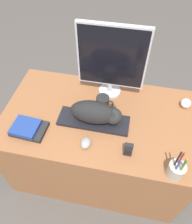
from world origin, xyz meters
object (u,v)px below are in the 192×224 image
(keyboard, at_px, (94,121))
(computer_mouse, at_px, (86,143))
(coffee_mug, at_px, (103,103))
(phone, at_px, (128,150))
(baseball, at_px, (186,103))
(monitor, at_px, (112,60))
(cat, at_px, (97,113))
(pen_cup, at_px, (176,170))
(book_stack, at_px, (28,128))

(keyboard, height_order, computer_mouse, computer_mouse)
(coffee_mug, distance_m, phone, 0.39)
(baseball, xyz_separation_m, phone, (-0.35, -0.46, 0.02))
(monitor, height_order, baseball, monitor)
(cat, relative_size, computer_mouse, 3.98)
(cat, height_order, computer_mouse, cat)
(monitor, xyz_separation_m, phone, (0.19, -0.50, -0.24))
(computer_mouse, distance_m, pen_cup, 0.53)
(coffee_mug, relative_size, pen_cup, 0.56)
(keyboard, xyz_separation_m, baseball, (0.60, 0.26, 0.02))
(baseball, height_order, book_stack, baseball)
(computer_mouse, bearing_deg, monitor, 81.96)
(keyboard, distance_m, pen_cup, 0.58)
(baseball, relative_size, book_stack, 0.31)
(computer_mouse, height_order, pen_cup, pen_cup)
(phone, bearing_deg, book_stack, 176.04)
(keyboard, height_order, pen_cup, pen_cup)
(computer_mouse, bearing_deg, cat, 79.95)
(coffee_mug, bearing_deg, baseball, 12.55)
(book_stack, bearing_deg, pen_cup, -7.25)
(computer_mouse, distance_m, coffee_mug, 0.32)
(phone, relative_size, book_stack, 0.47)
(cat, height_order, book_stack, cat)
(phone, bearing_deg, keyboard, 141.40)
(book_stack, bearing_deg, keyboard, 20.93)
(keyboard, distance_m, monitor, 0.42)
(computer_mouse, bearing_deg, pen_cup, -9.36)
(monitor, xyz_separation_m, coffee_mug, (-0.02, -0.17, -0.24))
(computer_mouse, bearing_deg, book_stack, 175.64)
(monitor, relative_size, baseball, 7.70)
(pen_cup, bearing_deg, computer_mouse, 170.64)
(cat, distance_m, coffee_mug, 0.15)
(coffee_mug, bearing_deg, monitor, 82.86)
(coffee_mug, relative_size, baseball, 1.79)
(monitor, distance_m, baseball, 0.60)
(keyboard, bearing_deg, book_stack, -159.07)
(cat, bearing_deg, keyboard, 180.00)
(monitor, bearing_deg, pen_cup, -51.42)
(keyboard, xyz_separation_m, monitor, (0.06, 0.30, 0.28))
(keyboard, height_order, monitor, monitor)
(keyboard, bearing_deg, pen_cup, -27.53)
(monitor, relative_size, book_stack, 2.39)
(computer_mouse, height_order, coffee_mug, coffee_mug)
(keyboard, height_order, cat, cat)
(keyboard, xyz_separation_m, phone, (0.25, -0.20, 0.04))
(keyboard, xyz_separation_m, pen_cup, (0.51, -0.27, 0.04))
(cat, height_order, monitor, monitor)
(cat, relative_size, monitor, 0.62)
(coffee_mug, height_order, baseball, coffee_mug)
(baseball, bearing_deg, cat, -155.70)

